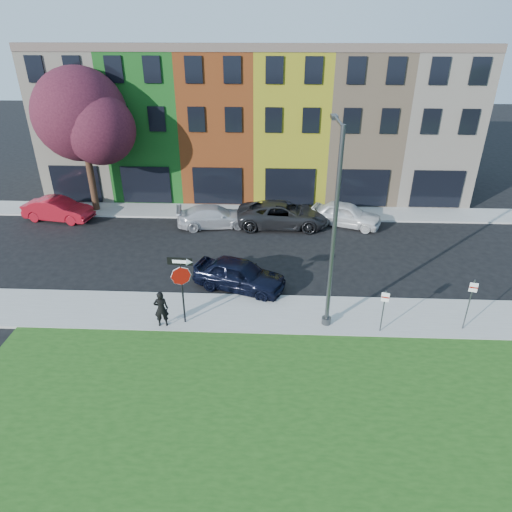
{
  "coord_description": "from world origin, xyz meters",
  "views": [
    {
      "loc": [
        -1.02,
        -13.94,
        11.97
      ],
      "look_at": [
        -1.8,
        4.0,
        2.48
      ],
      "focal_mm": 32.0,
      "sensor_mm": 36.0,
      "label": 1
    }
  ],
  "objects_px": {
    "stop_sign": "(181,277)",
    "street_lamp": "(333,232)",
    "sedan_near": "(239,274)",
    "man": "(161,309)"
  },
  "relations": [
    {
      "from": "stop_sign",
      "to": "street_lamp",
      "type": "bearing_deg",
      "value": 7.0
    },
    {
      "from": "street_lamp",
      "to": "man",
      "type": "bearing_deg",
      "value": -177.24
    },
    {
      "from": "stop_sign",
      "to": "sedan_near",
      "type": "height_order",
      "value": "stop_sign"
    },
    {
      "from": "man",
      "to": "stop_sign",
      "type": "bearing_deg",
      "value": -174.2
    },
    {
      "from": "man",
      "to": "sedan_near",
      "type": "height_order",
      "value": "man"
    },
    {
      "from": "sedan_near",
      "to": "street_lamp",
      "type": "xyz_separation_m",
      "value": [
        3.99,
        -2.73,
        3.63
      ]
    },
    {
      "from": "man",
      "to": "street_lamp",
      "type": "xyz_separation_m",
      "value": [
        7.05,
        0.63,
        3.44
      ]
    },
    {
      "from": "sedan_near",
      "to": "stop_sign",
      "type": "bearing_deg",
      "value": 164.07
    },
    {
      "from": "sedan_near",
      "to": "street_lamp",
      "type": "relative_size",
      "value": 0.58
    },
    {
      "from": "stop_sign",
      "to": "sedan_near",
      "type": "bearing_deg",
      "value": 58.76
    }
  ]
}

